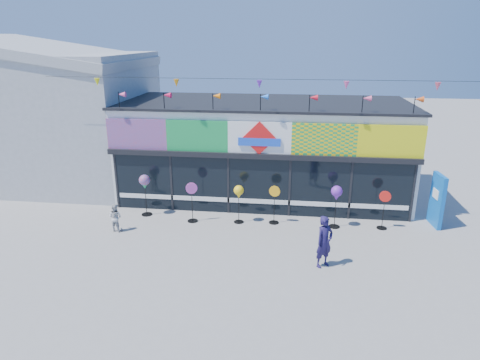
% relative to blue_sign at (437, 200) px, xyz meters
% --- Properties ---
extents(ground, '(80.00, 80.00, 0.00)m').
position_rel_blue_sign_xyz_m(ground, '(-6.61, -3.17, -1.00)').
color(ground, gray).
rests_on(ground, ground).
extents(kite_shop, '(16.00, 5.70, 5.31)m').
position_rel_blue_sign_xyz_m(kite_shop, '(-6.61, 2.77, 1.05)').
color(kite_shop, white).
rests_on(kite_shop, ground).
extents(neighbour_building, '(8.18, 7.20, 6.87)m').
position_rel_blue_sign_xyz_m(neighbour_building, '(-16.61, 3.83, 2.21)').
color(neighbour_building, '#AAACAF').
rests_on(neighbour_building, ground).
extents(blue_sign, '(0.25, 1.00, 1.98)m').
position_rel_blue_sign_xyz_m(blue_sign, '(0.00, 0.00, 0.00)').
color(blue_sign, '#0C5BB5').
rests_on(blue_sign, ground).
extents(spinner_0, '(0.42, 0.42, 1.66)m').
position_rel_blue_sign_xyz_m(spinner_0, '(-11.00, -0.40, 0.33)').
color(spinner_0, black).
rests_on(spinner_0, ground).
extents(spinner_1, '(0.43, 0.40, 1.56)m').
position_rel_blue_sign_xyz_m(spinner_1, '(-9.05, -0.79, -0.17)').
color(spinner_1, black).
rests_on(spinner_1, ground).
extents(spinner_2, '(0.37, 0.37, 1.48)m').
position_rel_blue_sign_xyz_m(spinner_2, '(-7.28, -0.66, 0.19)').
color(spinner_2, black).
rests_on(spinner_2, ground).
extents(spinner_3, '(0.42, 0.38, 1.49)m').
position_rel_blue_sign_xyz_m(spinner_3, '(-5.95, -0.56, -0.21)').
color(spinner_3, black).
rests_on(spinner_3, ground).
extents(spinner_4, '(0.41, 0.41, 1.61)m').
position_rel_blue_sign_xyz_m(spinner_4, '(-3.71, -0.64, 0.29)').
color(spinner_4, black).
rests_on(spinner_4, ground).
extents(spinner_5, '(0.41, 0.37, 1.46)m').
position_rel_blue_sign_xyz_m(spinner_5, '(-1.98, -0.55, -0.23)').
color(spinner_5, black).
rests_on(spinner_5, ground).
extents(adult_man, '(0.71, 0.68, 1.64)m').
position_rel_blue_sign_xyz_m(adult_man, '(-4.29, -3.58, -0.18)').
color(adult_man, '#1E1644').
rests_on(adult_man, ground).
extents(child, '(0.56, 0.39, 1.04)m').
position_rel_blue_sign_xyz_m(child, '(-11.61, -1.95, -0.48)').
color(child, '#B9B9B9').
rests_on(child, ground).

